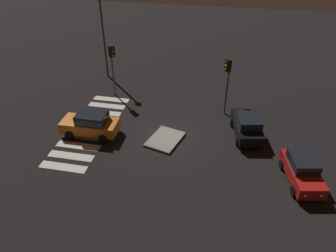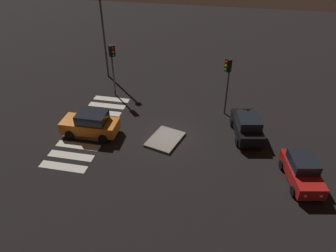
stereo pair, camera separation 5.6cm
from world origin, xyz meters
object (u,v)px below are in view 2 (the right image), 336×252
object	(u,v)px
car_black	(247,126)
car_orange	(91,124)
traffic_island	(165,139)
street_lamp	(102,22)
traffic_light_south	(112,58)
traffic_light_west	(228,74)
car_red	(302,170)

from	to	relation	value
car_black	car_orange	distance (m)	11.50
traffic_island	street_lamp	world-z (taller)	street_lamp
car_orange	traffic_light_south	size ratio (longest dim) A/B	0.89
car_black	car_orange	xyz separation A→B (m)	(2.08, -11.31, 0.03)
traffic_island	car_orange	bearing A→B (deg)	-87.24
traffic_island	traffic_light_west	world-z (taller)	traffic_light_west
traffic_light_south	street_lamp	distance (m)	4.71
car_red	car_orange	xyz separation A→B (m)	(-2.13, -14.57, 0.08)
car_orange	traffic_light_west	bearing A→B (deg)	-153.87
car_black	traffic_light_west	size ratio (longest dim) A/B	0.89
car_red	car_black	bearing A→B (deg)	-153.43
traffic_island	car_orange	world-z (taller)	car_orange
car_orange	traffic_light_south	distance (m)	6.62
traffic_island	traffic_light_south	bearing A→B (deg)	-135.16
car_black	car_red	size ratio (longest dim) A/B	1.06
car_red	traffic_island	bearing A→B (deg)	-116.04
traffic_light_south	traffic_island	bearing A→B (deg)	-2.85
traffic_island	car_red	size ratio (longest dim) A/B	0.80
traffic_island	traffic_light_south	world-z (taller)	traffic_light_south
car_black	traffic_light_south	size ratio (longest dim) A/B	0.90
traffic_light_west	street_lamp	size ratio (longest dim) A/B	0.59
car_red	street_lamp	distance (m)	21.21
traffic_light_south	street_lamp	world-z (taller)	street_lamp
car_red	traffic_light_west	size ratio (longest dim) A/B	0.84
traffic_island	traffic_light_south	size ratio (longest dim) A/B	0.68
traffic_island	traffic_light_south	distance (m)	8.87
traffic_light_west	car_orange	bearing A→B (deg)	-20.38
traffic_island	car_orange	xyz separation A→B (m)	(0.27, -5.55, 0.80)
car_orange	traffic_light_south	world-z (taller)	traffic_light_south
traffic_light_west	car_red	bearing A→B (deg)	78.80
car_red	street_lamp	xyz separation A→B (m)	(-11.93, -16.90, 4.66)
car_black	street_lamp	bearing A→B (deg)	49.45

